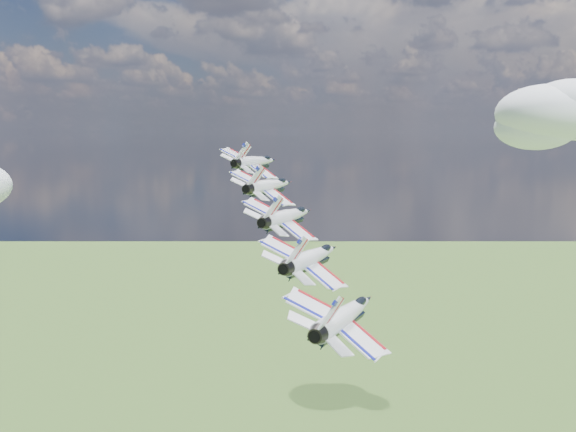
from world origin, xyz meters
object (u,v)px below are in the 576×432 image
at_px(jet_4, 346,315).
at_px(jet_1, 270,185).
at_px(jet_2, 288,216).
at_px(jet_0, 256,161).
at_px(jet_3, 312,257).

bearing_deg(jet_4, jet_1, 128.23).
bearing_deg(jet_1, jet_4, -51.77).
bearing_deg(jet_2, jet_4, -51.77).
bearing_deg(jet_0, jet_4, -51.77).
bearing_deg(jet_1, jet_0, 128.23).
distance_m(jet_0, jet_4, 48.87).
distance_m(jet_0, jet_2, 24.44).
height_order(jet_0, jet_3, jet_0).
bearing_deg(jet_4, jet_2, 128.23).
xyz_separation_m(jet_2, jet_3, (7.18, -9.49, -2.78)).
relative_size(jet_1, jet_2, 1.00).
bearing_deg(jet_3, jet_4, -51.77).
bearing_deg(jet_0, jet_3, -51.77).
relative_size(jet_0, jet_1, 1.00).
height_order(jet_2, jet_4, jet_2).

